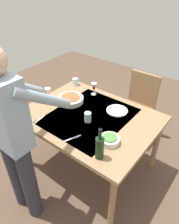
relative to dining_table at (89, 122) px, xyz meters
name	(u,v)px	position (x,y,z in m)	size (l,w,h in m)	color
ground_plane	(89,165)	(0.00, 0.00, -0.69)	(6.00, 6.00, 0.00)	brown
dining_table	(89,122)	(0.00, 0.00, 0.00)	(1.37, 1.05, 0.76)	#93704C
chair_near	(139,102)	(-0.13, -0.91, -0.16)	(0.40, 0.40, 0.91)	brown
person_server	(12,134)	(0.16, 0.79, 0.28)	(0.42, 0.61, 1.69)	#2D2D38
wine_bottle	(100,147)	(-0.42, 0.40, 0.19)	(0.07, 0.07, 0.30)	black
wine_glass_left	(94,87)	(0.24, -0.38, 0.18)	(0.07, 0.07, 0.15)	white
wine_glass_right	(48,92)	(0.57, 0.04, 0.18)	(0.07, 0.07, 0.15)	white
water_cup_near_left	(75,82)	(0.58, -0.43, 0.12)	(0.08, 0.08, 0.09)	silver
water_cup_near_right	(88,117)	(-0.04, 0.08, 0.13)	(0.07, 0.07, 0.10)	silver
serving_bowl_pasta	(70,99)	(0.35, -0.08, 0.11)	(0.30, 0.30, 0.07)	silver
side_bowl_salad	(110,140)	(-0.39, 0.20, 0.11)	(0.18, 0.18, 0.07)	silver
dinner_plate_near	(117,111)	(-0.18, -0.26, 0.08)	(0.23, 0.23, 0.01)	silver
table_knife	(38,121)	(0.36, 0.39, 0.08)	(0.01, 0.20, 0.01)	silver
table_fork	(72,138)	(-0.09, 0.37, 0.08)	(0.01, 0.18, 0.01)	silver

